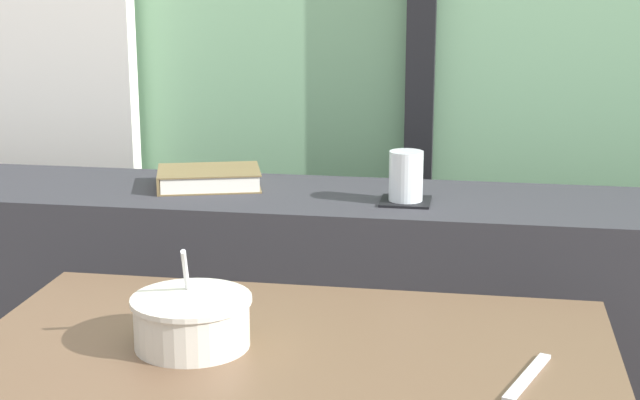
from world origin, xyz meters
TOP-DOWN VIEW (x-y plane):
  - dark_console_ledge at (0.00, 0.55)m, footprint 2.80×0.35m
  - coaster_square at (0.18, 0.51)m, footprint 0.10×0.10m
  - juice_glass at (0.18, 0.51)m, footprint 0.07×0.07m
  - closed_book at (-0.25, 0.58)m, footprint 0.25×0.21m
  - soup_bowl at (-0.09, -0.08)m, footprint 0.18×0.18m
  - fork_utensil at (0.40, -0.12)m, footprint 0.07×0.17m

SIDE VIEW (x-z plane):
  - dark_console_ledge at x=0.00m, z-range 0.00..0.78m
  - fork_utensil at x=0.40m, z-range 0.69..0.70m
  - soup_bowl at x=-0.09m, z-range 0.65..0.81m
  - coaster_square at x=0.18m, z-range 0.78..0.79m
  - closed_book at x=-0.25m, z-range 0.78..0.82m
  - juice_glass at x=0.18m, z-range 0.78..0.88m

